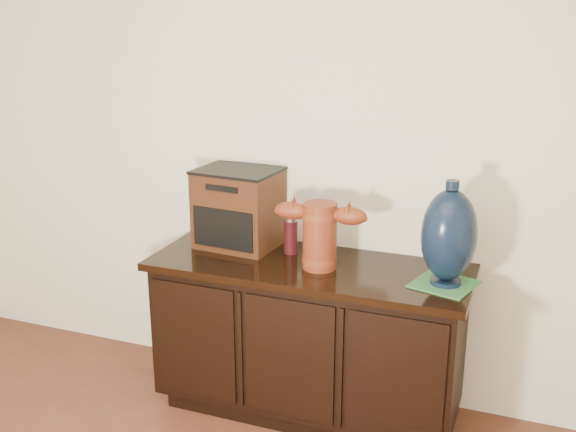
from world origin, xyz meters
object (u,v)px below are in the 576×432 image
at_px(terracotta_vessel, 320,232).
at_px(lamp_base, 449,236).
at_px(spray_can, 291,235).
at_px(sideboard, 308,337).
at_px(tv_radio, 238,208).

xyz_separation_m(terracotta_vessel, lamp_base, (0.56, 0.00, 0.05)).
distance_m(terracotta_vessel, spray_can, 0.24).
xyz_separation_m(sideboard, lamp_base, (0.62, -0.03, 0.59)).
bearing_deg(spray_can, lamp_base, -10.13).
relative_size(terracotta_vessel, lamp_base, 0.95).
bearing_deg(tv_radio, sideboard, -11.52).
distance_m(terracotta_vessel, lamp_base, 0.56).
bearing_deg(sideboard, terracotta_vessel, -26.30).
relative_size(terracotta_vessel, spray_can, 2.27).
distance_m(tv_radio, spray_can, 0.29).
bearing_deg(tv_radio, lamp_base, -3.25).
relative_size(tv_radio, lamp_base, 0.91).
height_order(sideboard, tv_radio, tv_radio).
height_order(sideboard, spray_can, spray_can).
height_order(sideboard, lamp_base, lamp_base).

